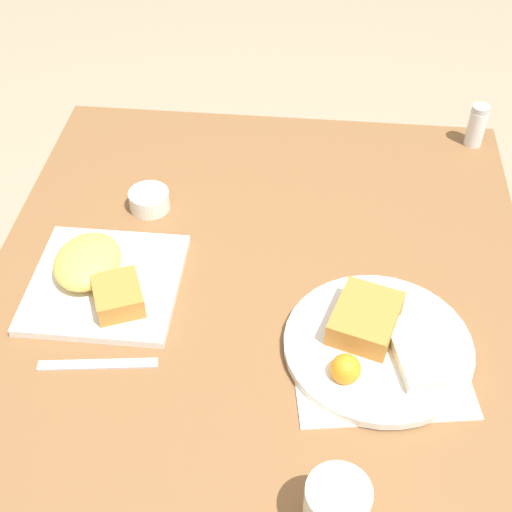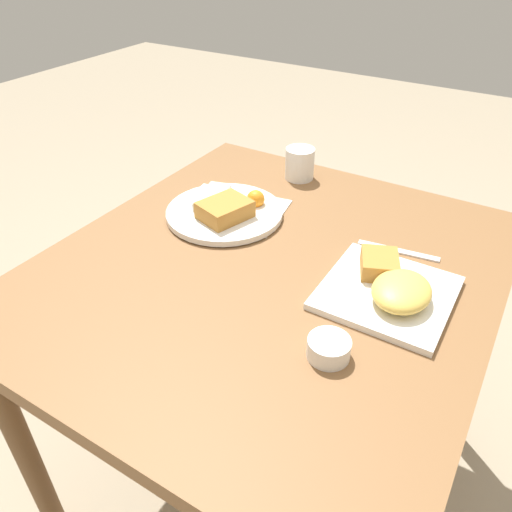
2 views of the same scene
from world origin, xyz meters
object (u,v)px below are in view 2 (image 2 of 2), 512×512
at_px(plate_square_near, 391,288).
at_px(butter_knife, 398,251).
at_px(sauce_ramekin, 329,348).
at_px(plate_oval_far, 225,210).
at_px(coffee_mug, 300,164).

distance_m(plate_square_near, butter_knife, 0.16).
height_order(plate_square_near, sauce_ramekin, plate_square_near).
xyz_separation_m(plate_square_near, plate_oval_far, (0.09, 0.43, -0.00)).
relative_size(sauce_ramekin, coffee_mug, 0.85).
bearing_deg(plate_oval_far, butter_knife, -80.08).
bearing_deg(coffee_mug, butter_knife, -120.87).
distance_m(plate_square_near, sauce_ramekin, 0.20).
distance_m(plate_oval_far, butter_knife, 0.41).
bearing_deg(coffee_mug, plate_square_near, -133.70).
xyz_separation_m(plate_square_near, butter_knife, (0.16, 0.03, -0.02)).
relative_size(plate_oval_far, coffee_mug, 3.29).
bearing_deg(butter_knife, coffee_mug, -38.41).
height_order(plate_oval_far, sauce_ramekin, plate_oval_far).
bearing_deg(butter_knife, plate_oval_far, 2.38).
bearing_deg(plate_square_near, butter_knife, 12.43).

